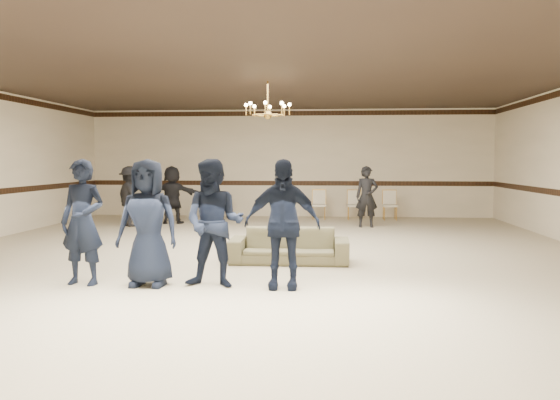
% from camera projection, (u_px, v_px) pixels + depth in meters
% --- Properties ---
extents(room, '(12.01, 14.01, 3.21)m').
position_uv_depth(room, '(262.00, 165.00, 9.97)').
color(room, tan).
rests_on(room, ground).
extents(chair_rail, '(12.00, 0.02, 0.14)m').
position_uv_depth(chair_rail, '(289.00, 183.00, 16.96)').
color(chair_rail, black).
rests_on(chair_rail, wall_back).
extents(crown_molding, '(12.00, 0.02, 0.14)m').
position_uv_depth(crown_molding, '(289.00, 113.00, 16.81)').
color(crown_molding, black).
rests_on(crown_molding, wall_back).
extents(chandelier, '(0.94, 0.94, 0.89)m').
position_uv_depth(chandelier, '(268.00, 98.00, 10.88)').
color(chandelier, '#BB8E3C').
rests_on(chandelier, ceiling).
extents(boy_a, '(0.67, 0.48, 1.70)m').
position_uv_depth(boy_a, '(83.00, 222.00, 7.62)').
color(boy_a, black).
rests_on(boy_a, floor).
extents(boy_b, '(0.85, 0.57, 1.70)m').
position_uv_depth(boy_b, '(148.00, 223.00, 7.54)').
color(boy_b, black).
rests_on(boy_b, floor).
extents(boy_c, '(0.89, 0.73, 1.70)m').
position_uv_depth(boy_c, '(214.00, 223.00, 7.47)').
color(boy_c, black).
rests_on(boy_c, floor).
extents(boy_d, '(1.00, 0.43, 1.70)m').
position_uv_depth(boy_d, '(282.00, 224.00, 7.39)').
color(boy_d, black).
rests_on(boy_d, floor).
extents(settee, '(1.94, 0.76, 0.57)m').
position_uv_depth(settee, '(289.00, 246.00, 9.28)').
color(settee, brown).
rests_on(settee, floor).
extents(adult_left, '(1.11, 1.10, 1.54)m').
position_uv_depth(adult_left, '(130.00, 196.00, 14.40)').
color(adult_left, black).
rests_on(adult_left, floor).
extents(adult_mid, '(1.45, 0.55, 1.54)m').
position_uv_depth(adult_mid, '(172.00, 195.00, 15.02)').
color(adult_mid, black).
rests_on(adult_mid, floor).
extents(adult_right, '(0.57, 0.38, 1.54)m').
position_uv_depth(adult_right, '(367.00, 197.00, 14.20)').
color(adult_right, black).
rests_on(adult_right, floor).
extents(banquet_chair_left, '(0.42, 0.42, 0.83)m').
position_uv_depth(banquet_chair_left, '(319.00, 205.00, 16.11)').
color(banquet_chair_left, beige).
rests_on(banquet_chair_left, floor).
extents(banquet_chair_mid, '(0.43, 0.43, 0.83)m').
position_uv_depth(banquet_chair_mid, '(354.00, 205.00, 16.03)').
color(banquet_chair_mid, beige).
rests_on(banquet_chair_mid, floor).
extents(banquet_chair_right, '(0.43, 0.43, 0.83)m').
position_uv_depth(banquet_chair_right, '(390.00, 205.00, 15.94)').
color(banquet_chair_right, beige).
rests_on(banquet_chair_right, floor).
extents(console_table, '(0.82, 0.40, 0.66)m').
position_uv_depth(console_table, '(217.00, 207.00, 16.56)').
color(console_table, black).
rests_on(console_table, floor).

